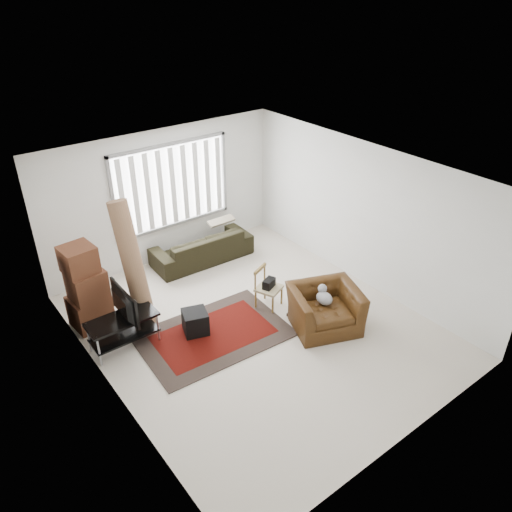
% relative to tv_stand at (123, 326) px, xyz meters
% --- Properties ---
extents(room, '(6.00, 6.02, 2.71)m').
position_rel_tv_stand_xyz_m(room, '(1.98, -0.37, 1.37)').
color(room, beige).
rests_on(room, ground).
extents(persian_rug, '(2.47, 1.72, 0.02)m').
position_rel_tv_stand_xyz_m(persian_rug, '(1.26, -0.64, -0.38)').
color(persian_rug, black).
rests_on(persian_rug, ground).
extents(tv_stand, '(1.09, 0.49, 0.55)m').
position_rel_tv_stand_xyz_m(tv_stand, '(0.00, 0.00, 0.00)').
color(tv_stand, black).
rests_on(tv_stand, ground).
extents(tv, '(0.11, 0.88, 0.51)m').
position_rel_tv_stand_xyz_m(tv, '(0.00, 0.00, 0.41)').
color(tv, black).
rests_on(tv, tv_stand).
extents(subwoofer, '(0.49, 0.49, 0.39)m').
position_rel_tv_stand_xyz_m(subwoofer, '(1.07, -0.40, -0.18)').
color(subwoofer, black).
rests_on(subwoofer, persian_rug).
extents(moving_boxes, '(0.65, 0.60, 1.49)m').
position_rel_tv_stand_xyz_m(moving_boxes, '(-0.20, 0.88, 0.30)').
color(moving_boxes, brown).
rests_on(moving_boxes, ground).
extents(white_flatpack, '(0.53, 0.32, 0.63)m').
position_rel_tv_stand_xyz_m(white_flatpack, '(-0.05, 0.97, -0.08)').
color(white_flatpack, silver).
rests_on(white_flatpack, ground).
extents(rolled_rug, '(0.35, 0.87, 2.18)m').
position_rel_tv_stand_xyz_m(rolled_rug, '(0.49, 0.48, 0.70)').
color(rolled_rug, brown).
rests_on(rolled_rug, ground).
extents(sofa, '(2.10, 0.98, 0.79)m').
position_rel_tv_stand_xyz_m(sofa, '(2.44, 1.57, 0.00)').
color(sofa, black).
rests_on(sofa, ground).
extents(side_chair, '(0.53, 0.53, 0.75)m').
position_rel_tv_stand_xyz_m(side_chair, '(2.49, -0.53, 0.03)').
color(side_chair, '#998C64').
rests_on(side_chair, ground).
extents(armchair, '(1.39, 1.31, 0.82)m').
position_rel_tv_stand_xyz_m(armchair, '(2.87, -1.56, 0.02)').
color(armchair, '#3E230C').
rests_on(armchair, ground).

